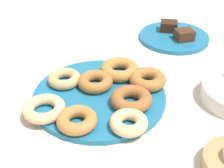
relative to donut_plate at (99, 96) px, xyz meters
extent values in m
plane|color=beige|center=(0.00, 0.00, -0.01)|extent=(2.40, 2.40, 0.00)
cylinder|color=#1E6B93|center=(0.00, 0.00, 0.00)|extent=(0.31, 0.31, 0.01)
torus|color=#BC7A3D|center=(-0.09, 0.04, 0.02)|extent=(0.13, 0.13, 0.03)
torus|color=#BC7A3D|center=(0.11, -0.03, 0.02)|extent=(0.12, 0.12, 0.03)
torus|color=#AD6B33|center=(-0.03, -0.01, 0.02)|extent=(0.12, 0.12, 0.03)
torus|color=#995B2D|center=(0.03, 0.08, 0.02)|extent=(0.13, 0.13, 0.03)
torus|color=#EABC84|center=(0.08, -0.11, 0.02)|extent=(0.11, 0.11, 0.02)
torus|color=#AD6B33|center=(-0.05, 0.11, 0.02)|extent=(0.12, 0.12, 0.03)
torus|color=tan|center=(-0.04, -0.09, 0.02)|extent=(0.09, 0.09, 0.02)
torus|color=#EABC84|center=(0.11, 0.07, 0.02)|extent=(0.10, 0.10, 0.03)
cylinder|color=#1E6B93|center=(-0.33, 0.20, 0.00)|extent=(0.22, 0.22, 0.01)
cube|color=#381E14|center=(-0.36, 0.18, 0.02)|extent=(0.05, 0.06, 0.03)
cube|color=#472819|center=(-0.30, 0.22, 0.02)|extent=(0.06, 0.06, 0.03)
camera|label=1|loc=(0.59, 0.08, 0.45)|focal=51.10mm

